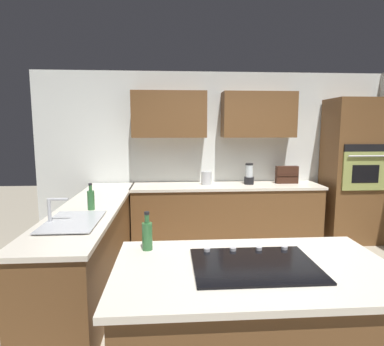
{
  "coord_description": "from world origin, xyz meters",
  "views": [
    {
      "loc": [
        0.94,
        3.03,
        1.75
      ],
      "look_at": [
        0.64,
        -1.49,
        1.12
      ],
      "focal_mm": 30.36,
      "sensor_mm": 36.0,
      "label": 1
    }
  ],
  "objects_px": {
    "blender": "(249,175)",
    "kettle": "(206,178)",
    "dish_soap_bottle": "(91,199)",
    "oil_bottle": "(147,235)",
    "cooktop": "(254,265)",
    "spice_rack": "(287,175)",
    "sink_unit": "(72,221)",
    "wall_oven": "(353,171)"
  },
  "relations": [
    {
      "from": "sink_unit",
      "to": "oil_bottle",
      "type": "distance_m",
      "value": 1.0
    },
    {
      "from": "sink_unit",
      "to": "cooktop",
      "type": "bearing_deg",
      "value": 144.22
    },
    {
      "from": "blender",
      "to": "dish_soap_bottle",
      "type": "relative_size",
      "value": 1.14
    },
    {
      "from": "blender",
      "to": "kettle",
      "type": "distance_m",
      "value": 0.65
    },
    {
      "from": "wall_oven",
      "to": "blender",
      "type": "distance_m",
      "value": 1.6
    },
    {
      "from": "dish_soap_bottle",
      "to": "oil_bottle",
      "type": "bearing_deg",
      "value": 119.47
    },
    {
      "from": "wall_oven",
      "to": "oil_bottle",
      "type": "xyz_separation_m",
      "value": [
        2.96,
        2.55,
        -0.08
      ]
    },
    {
      "from": "sink_unit",
      "to": "dish_soap_bottle",
      "type": "relative_size",
      "value": 2.51
    },
    {
      "from": "wall_oven",
      "to": "cooktop",
      "type": "bearing_deg",
      "value": 51.49
    },
    {
      "from": "kettle",
      "to": "dish_soap_bottle",
      "type": "relative_size",
      "value": 0.72
    },
    {
      "from": "kettle",
      "to": "oil_bottle",
      "type": "distance_m",
      "value": 2.69
    },
    {
      "from": "wall_oven",
      "to": "oil_bottle",
      "type": "relative_size",
      "value": 7.99
    },
    {
      "from": "wall_oven",
      "to": "kettle",
      "type": "height_order",
      "value": "wall_oven"
    },
    {
      "from": "sink_unit",
      "to": "oil_bottle",
      "type": "bearing_deg",
      "value": 136.16
    },
    {
      "from": "blender",
      "to": "kettle",
      "type": "relative_size",
      "value": 1.59
    },
    {
      "from": "blender",
      "to": "oil_bottle",
      "type": "relative_size",
      "value": 1.17
    },
    {
      "from": "kettle",
      "to": "sink_unit",
      "type": "bearing_deg",
      "value": 53.06
    },
    {
      "from": "wall_oven",
      "to": "oil_bottle",
      "type": "bearing_deg",
      "value": 40.73
    },
    {
      "from": "blender",
      "to": "sink_unit",
      "type": "bearing_deg",
      "value": 42.42
    },
    {
      "from": "wall_oven",
      "to": "spice_rack",
      "type": "bearing_deg",
      "value": -4.79
    },
    {
      "from": "sink_unit",
      "to": "oil_bottle",
      "type": "height_order",
      "value": "oil_bottle"
    },
    {
      "from": "dish_soap_bottle",
      "to": "oil_bottle",
      "type": "distance_m",
      "value": 1.35
    },
    {
      "from": "wall_oven",
      "to": "sink_unit",
      "type": "relative_size",
      "value": 3.12
    },
    {
      "from": "sink_unit",
      "to": "kettle",
      "type": "height_order",
      "value": "sink_unit"
    },
    {
      "from": "sink_unit",
      "to": "kettle",
      "type": "xyz_separation_m",
      "value": [
        -1.43,
        -1.9,
        0.08
      ]
    },
    {
      "from": "spice_rack",
      "to": "oil_bottle",
      "type": "distance_m",
      "value": 3.28
    },
    {
      "from": "sink_unit",
      "to": "cooktop",
      "type": "distance_m",
      "value": 1.73
    },
    {
      "from": "oil_bottle",
      "to": "blender",
      "type": "bearing_deg",
      "value": -117.65
    },
    {
      "from": "kettle",
      "to": "cooktop",
      "type": "bearing_deg",
      "value": 89.44
    },
    {
      "from": "spice_rack",
      "to": "dish_soap_bottle",
      "type": "height_order",
      "value": "dish_soap_bottle"
    },
    {
      "from": "cooktop",
      "to": "oil_bottle",
      "type": "relative_size",
      "value": 2.79
    },
    {
      "from": "wall_oven",
      "to": "cooktop",
      "type": "height_order",
      "value": "wall_oven"
    },
    {
      "from": "sink_unit",
      "to": "kettle",
      "type": "relative_size",
      "value": 3.49
    },
    {
      "from": "wall_oven",
      "to": "cooktop",
      "type": "xyz_separation_m",
      "value": [
        2.28,
        2.86,
        -0.18
      ]
    },
    {
      "from": "cooktop",
      "to": "kettle",
      "type": "bearing_deg",
      "value": -90.56
    },
    {
      "from": "wall_oven",
      "to": "spice_rack",
      "type": "height_order",
      "value": "wall_oven"
    },
    {
      "from": "spice_rack",
      "to": "blender",
      "type": "bearing_deg",
      "value": 3.69
    },
    {
      "from": "blender",
      "to": "spice_rack",
      "type": "relative_size",
      "value": 0.95
    },
    {
      "from": "wall_oven",
      "to": "sink_unit",
      "type": "xyz_separation_m",
      "value": [
        3.68,
        1.85,
        -0.17
      ]
    },
    {
      "from": "spice_rack",
      "to": "kettle",
      "type": "bearing_deg",
      "value": 1.77
    },
    {
      "from": "sink_unit",
      "to": "dish_soap_bottle",
      "type": "height_order",
      "value": "dish_soap_bottle"
    },
    {
      "from": "wall_oven",
      "to": "cooktop",
      "type": "relative_size",
      "value": 2.87
    }
  ]
}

